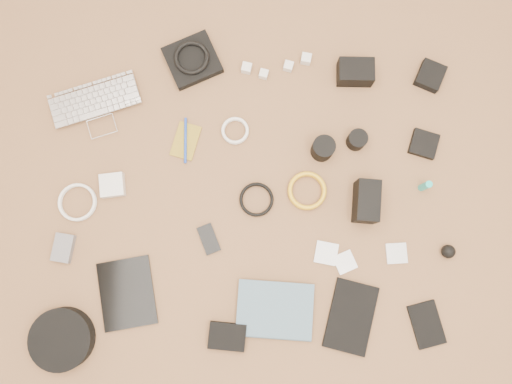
{
  "coord_description": "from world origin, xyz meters",
  "views": [
    {
      "loc": [
        0.04,
        -0.2,
        1.69
      ],
      "look_at": [
        0.04,
        0.03,
        0.02
      ],
      "focal_mm": 35.0,
      "sensor_mm": 36.0,
      "label": 1
    }
  ],
  "objects_px": {
    "phone": "(209,239)",
    "paperback": "(273,339)",
    "laptop": "(98,112)",
    "headphone_case": "(62,339)",
    "tablet": "(127,293)",
    "dslr_camera": "(355,72)"
  },
  "relations": [
    {
      "from": "phone",
      "to": "paperback",
      "type": "xyz_separation_m",
      "value": [
        0.21,
        -0.33,
        0.01
      ]
    },
    {
      "from": "laptop",
      "to": "phone",
      "type": "bearing_deg",
      "value": -66.54
    },
    {
      "from": "headphone_case",
      "to": "tablet",
      "type": "bearing_deg",
      "value": 35.4
    },
    {
      "from": "tablet",
      "to": "paperback",
      "type": "bearing_deg",
      "value": -26.84
    },
    {
      "from": "phone",
      "to": "dslr_camera",
      "type": "bearing_deg",
      "value": 27.14
    },
    {
      "from": "dslr_camera",
      "to": "phone",
      "type": "distance_m",
      "value": 0.77
    },
    {
      "from": "tablet",
      "to": "paperback",
      "type": "relative_size",
      "value": 0.92
    },
    {
      "from": "phone",
      "to": "paperback",
      "type": "distance_m",
      "value": 0.39
    },
    {
      "from": "tablet",
      "to": "headphone_case",
      "type": "bearing_deg",
      "value": -154.2
    },
    {
      "from": "dslr_camera",
      "to": "tablet",
      "type": "height_order",
      "value": "dslr_camera"
    },
    {
      "from": "phone",
      "to": "laptop",
      "type": "bearing_deg",
      "value": 109.81
    },
    {
      "from": "dslr_camera",
      "to": "headphone_case",
      "type": "height_order",
      "value": "dslr_camera"
    },
    {
      "from": "laptop",
      "to": "tablet",
      "type": "height_order",
      "value": "laptop"
    },
    {
      "from": "dslr_camera",
      "to": "tablet",
      "type": "distance_m",
      "value": 1.08
    },
    {
      "from": "tablet",
      "to": "headphone_case",
      "type": "relative_size",
      "value": 1.13
    },
    {
      "from": "phone",
      "to": "paperback",
      "type": "relative_size",
      "value": 0.4
    },
    {
      "from": "laptop",
      "to": "phone",
      "type": "relative_size",
      "value": 3.13
    },
    {
      "from": "laptop",
      "to": "dslr_camera",
      "type": "height_order",
      "value": "dslr_camera"
    },
    {
      "from": "dslr_camera",
      "to": "paperback",
      "type": "xyz_separation_m",
      "value": [
        -0.3,
        -0.9,
        -0.02
      ]
    },
    {
      "from": "phone",
      "to": "paperback",
      "type": "height_order",
      "value": "paperback"
    },
    {
      "from": "dslr_camera",
      "to": "phone",
      "type": "relative_size",
      "value": 1.23
    },
    {
      "from": "laptop",
      "to": "dslr_camera",
      "type": "relative_size",
      "value": 2.55
    }
  ]
}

